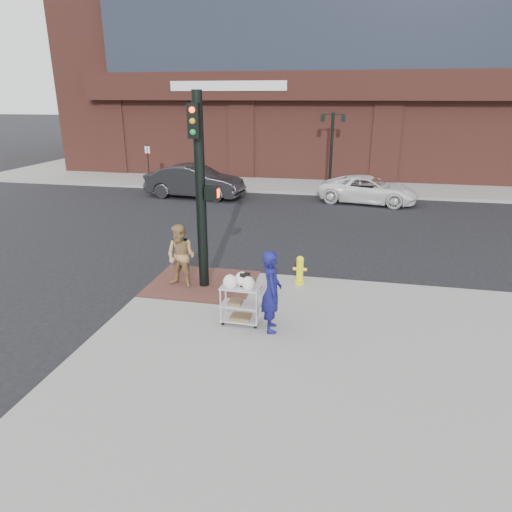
% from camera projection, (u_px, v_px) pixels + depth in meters
% --- Properties ---
extents(ground, '(220.00, 220.00, 0.00)m').
position_uv_depth(ground, '(214.00, 304.00, 11.58)').
color(ground, black).
rests_on(ground, ground).
extents(sidewalk_far, '(65.00, 36.00, 0.15)m').
position_uv_depth(sidewalk_far, '(465.00, 157.00, 38.67)').
color(sidewalk_far, gray).
rests_on(sidewalk_far, ground).
extents(brick_curb_ramp, '(2.80, 2.40, 0.01)m').
position_uv_depth(brick_curb_ramp, '(202.00, 283.00, 12.48)').
color(brick_curb_ramp, '#563028').
rests_on(brick_curb_ramp, sidewalk_near).
extents(lamp_post, '(1.32, 0.22, 4.00)m').
position_uv_depth(lamp_post, '(332.00, 142.00, 25.09)').
color(lamp_post, black).
rests_on(lamp_post, sidewalk_far).
extents(parking_sign, '(0.05, 0.05, 2.20)m').
position_uv_depth(parking_sign, '(148.00, 164.00, 26.66)').
color(parking_sign, black).
rests_on(parking_sign, sidewalk_far).
extents(traffic_signal_pole, '(0.61, 0.51, 5.00)m').
position_uv_depth(traffic_signal_pole, '(201.00, 187.00, 11.45)').
color(traffic_signal_pole, black).
rests_on(traffic_signal_pole, sidewalk_near).
extents(woman_blue, '(0.57, 0.75, 1.82)m').
position_uv_depth(woman_blue, '(271.00, 291.00, 9.73)').
color(woman_blue, '#111258').
rests_on(woman_blue, sidewalk_near).
extents(pedestrian_tan, '(0.94, 0.79, 1.70)m').
position_uv_depth(pedestrian_tan, '(181.00, 256.00, 12.03)').
color(pedestrian_tan, '#A37D4D').
rests_on(pedestrian_tan, sidewalk_near).
extents(sedan_dark, '(5.16, 2.16, 1.66)m').
position_uv_depth(sedan_dark, '(195.00, 181.00, 23.51)').
color(sedan_dark, black).
rests_on(sedan_dark, ground).
extents(minivan_white, '(4.99, 2.91, 1.31)m').
position_uv_depth(minivan_white, '(368.00, 190.00, 22.36)').
color(minivan_white, white).
rests_on(minivan_white, ground).
extents(utility_cart, '(0.88, 0.51, 1.20)m').
position_uv_depth(utility_cart, '(241.00, 301.00, 10.13)').
color(utility_cart, '#B4B3B8').
rests_on(utility_cart, sidewalk_near).
extents(fire_hydrant, '(0.38, 0.26, 0.80)m').
position_uv_depth(fire_hydrant, '(300.00, 270.00, 12.34)').
color(fire_hydrant, '#FFF415').
rests_on(fire_hydrant, sidewalk_near).
extents(newsbox_red, '(0.51, 0.49, 0.96)m').
position_uv_depth(newsbox_red, '(193.00, 176.00, 26.16)').
color(newsbox_red, '#A51228').
rests_on(newsbox_red, sidewalk_far).
extents(newsbox_yellow, '(0.41, 0.38, 0.94)m').
position_uv_depth(newsbox_yellow, '(176.00, 175.00, 26.78)').
color(newsbox_yellow, yellow).
rests_on(newsbox_yellow, sidewalk_far).
extents(newsbox_blue, '(0.59, 0.56, 1.14)m').
position_uv_depth(newsbox_blue, '(194.00, 173.00, 26.63)').
color(newsbox_blue, '#182B9F').
rests_on(newsbox_blue, sidewalk_far).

